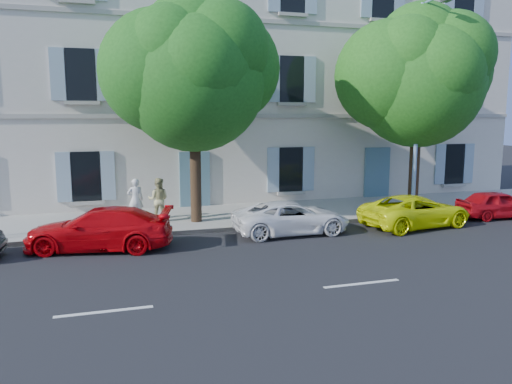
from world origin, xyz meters
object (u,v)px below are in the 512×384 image
object	(u,v)px
car_red_coupe	(99,229)
car_white_coupe	(291,218)
car_red_hatchback	(497,204)
pedestrian_a	(136,200)
tree_left	(194,80)
car_yellow_supercar	(416,211)
pedestrian_b	(158,200)
tree_right	(418,83)
street_lamp	(421,96)

from	to	relation	value
car_red_coupe	car_white_coupe	distance (m)	6.31
car_white_coupe	car_red_hatchback	bearing A→B (deg)	-89.63
pedestrian_a	car_white_coupe	bearing A→B (deg)	147.63
car_white_coupe	pedestrian_a	size ratio (longest dim) A/B	2.55
car_red_coupe	car_white_coupe	xyz separation A→B (m)	(6.30, 0.20, -0.08)
car_white_coupe	tree_left	bearing A→B (deg)	52.14
car_white_coupe	tree_left	distance (m)	5.98
car_yellow_supercar	pedestrian_b	world-z (taller)	pedestrian_b
car_yellow_supercar	tree_right	xyz separation A→B (m)	(1.57, 2.49, 4.73)
car_yellow_supercar	tree_left	bearing A→B (deg)	62.65
tree_left	pedestrian_a	world-z (taller)	tree_left
car_white_coupe	pedestrian_b	distance (m)	5.05
street_lamp	pedestrian_a	world-z (taller)	street_lamp
car_yellow_supercar	pedestrian_a	size ratio (longest dim) A/B	2.65
tree_right	pedestrian_a	bearing A→B (deg)	175.59
car_white_coupe	tree_right	xyz separation A→B (m)	(6.29, 2.16, 4.76)
street_lamp	tree_right	bearing A→B (deg)	61.02
car_white_coupe	tree_left	world-z (taller)	tree_left
car_yellow_supercar	tree_right	bearing A→B (deg)	-40.93
car_red_coupe	pedestrian_a	world-z (taller)	pedestrian_a
car_red_hatchback	pedestrian_a	size ratio (longest dim) A/B	2.05
car_white_coupe	car_red_hatchback	world-z (taller)	car_white_coupe
car_red_coupe	car_yellow_supercar	distance (m)	11.02
car_white_coupe	pedestrian_a	distance (m)	5.88
tree_left	street_lamp	world-z (taller)	street_lamp
pedestrian_b	tree_left	bearing A→B (deg)	175.46
tree_left	pedestrian_a	size ratio (longest dim) A/B	5.04
car_white_coupe	car_red_hatchback	distance (m)	8.74
car_red_coupe	car_red_hatchback	bearing A→B (deg)	104.24
car_red_hatchback	street_lamp	distance (m)	5.29
pedestrian_a	pedestrian_b	xyz separation A→B (m)	(0.81, -0.30, 0.01)
street_lamp	car_yellow_supercar	bearing A→B (deg)	-124.09
car_white_coupe	street_lamp	world-z (taller)	street_lamp
car_yellow_supercar	pedestrian_b	bearing A→B (deg)	62.40
tree_left	pedestrian_b	world-z (taller)	tree_left
car_white_coupe	car_yellow_supercar	distance (m)	4.72
car_red_hatchback	car_yellow_supercar	bearing A→B (deg)	100.21
street_lamp	car_red_hatchback	bearing A→B (deg)	-21.82
tree_right	pedestrian_a	world-z (taller)	tree_right
street_lamp	pedestrian_a	size ratio (longest dim) A/B	5.16
tree_left	tree_right	size ratio (longest dim) A/B	0.99
car_red_coupe	tree_left	bearing A→B (deg)	138.95
tree_left	pedestrian_b	size ratio (longest dim) A/B	4.97
car_red_hatchback	street_lamp	bearing A→B (deg)	72.78
tree_left	pedestrian_a	distance (m)	4.90
car_yellow_supercar	car_red_hatchback	distance (m)	4.04
car_yellow_supercar	pedestrian_a	bearing A→B (deg)	62.29
pedestrian_a	car_red_hatchback	bearing A→B (deg)	166.58
tree_left	pedestrian_a	bearing A→B (deg)	159.70
car_yellow_supercar	tree_left	world-z (taller)	tree_left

